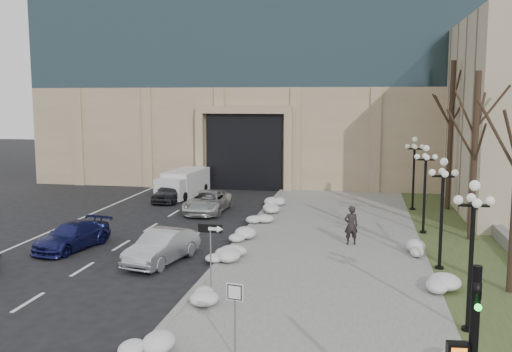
{
  "coord_description": "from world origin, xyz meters",
  "views": [
    {
      "loc": [
        4.94,
        -11.58,
        7.16
      ],
      "look_at": [
        0.08,
        14.8,
        3.5
      ],
      "focal_mm": 40.0,
      "sensor_mm": 36.0,
      "label": 1
    }
  ],
  "objects_px": {
    "car_d": "(208,202)",
    "lamppost_d": "(414,163)",
    "car_e": "(171,191)",
    "keep_sign": "(235,305)",
    "car_c": "(72,236)",
    "pedestrian": "(351,225)",
    "lamppost_a": "(472,236)",
    "car_b": "(162,247)",
    "box_truck": "(183,184)",
    "one_way_sign": "(214,237)",
    "lamppost_c": "(425,177)",
    "lamppost_b": "(442,199)"
  },
  "relations": [
    {
      "from": "box_truck",
      "to": "car_c",
      "type": "bearing_deg",
      "value": -87.13
    },
    {
      "from": "lamppost_c",
      "to": "keep_sign",
      "type": "bearing_deg",
      "value": -112.26
    },
    {
      "from": "car_e",
      "to": "pedestrian",
      "type": "xyz_separation_m",
      "value": [
        12.63,
        -10.17,
        0.36
      ]
    },
    {
      "from": "car_b",
      "to": "lamppost_c",
      "type": "distance_m",
      "value": 14.16
    },
    {
      "from": "car_e",
      "to": "one_way_sign",
      "type": "height_order",
      "value": "one_way_sign"
    },
    {
      "from": "car_e",
      "to": "keep_sign",
      "type": "height_order",
      "value": "keep_sign"
    },
    {
      "from": "lamppost_a",
      "to": "lamppost_d",
      "type": "distance_m",
      "value": 19.5
    },
    {
      "from": "box_truck",
      "to": "lamppost_c",
      "type": "relative_size",
      "value": 1.27
    },
    {
      "from": "pedestrian",
      "to": "box_truck",
      "type": "bearing_deg",
      "value": -61.96
    },
    {
      "from": "car_b",
      "to": "keep_sign",
      "type": "bearing_deg",
      "value": -46.9
    },
    {
      "from": "car_c",
      "to": "lamppost_d",
      "type": "xyz_separation_m",
      "value": [
        16.83,
        12.53,
        2.44
      ]
    },
    {
      "from": "car_c",
      "to": "lamppost_b",
      "type": "xyz_separation_m",
      "value": [
        16.83,
        -0.47,
        2.44
      ]
    },
    {
      "from": "car_c",
      "to": "car_d",
      "type": "relative_size",
      "value": 0.88
    },
    {
      "from": "car_c",
      "to": "lamppost_c",
      "type": "bearing_deg",
      "value": 32.09
    },
    {
      "from": "box_truck",
      "to": "car_d",
      "type": "bearing_deg",
      "value": -53.9
    },
    {
      "from": "car_d",
      "to": "one_way_sign",
      "type": "bearing_deg",
      "value": -73.37
    },
    {
      "from": "car_d",
      "to": "lamppost_d",
      "type": "relative_size",
      "value": 1.04
    },
    {
      "from": "pedestrian",
      "to": "lamppost_a",
      "type": "height_order",
      "value": "lamppost_a"
    },
    {
      "from": "car_b",
      "to": "lamppost_c",
      "type": "height_order",
      "value": "lamppost_c"
    },
    {
      "from": "one_way_sign",
      "to": "pedestrian",
      "type": "bearing_deg",
      "value": 60.06
    },
    {
      "from": "car_c",
      "to": "car_b",
      "type": "bearing_deg",
      "value": -3.23
    },
    {
      "from": "pedestrian",
      "to": "lamppost_c",
      "type": "height_order",
      "value": "lamppost_c"
    },
    {
      "from": "pedestrian",
      "to": "keep_sign",
      "type": "bearing_deg",
      "value": 60.69
    },
    {
      "from": "car_e",
      "to": "one_way_sign",
      "type": "distance_m",
      "value": 19.51
    },
    {
      "from": "lamppost_b",
      "to": "lamppost_d",
      "type": "bearing_deg",
      "value": 90.0
    },
    {
      "from": "car_e",
      "to": "box_truck",
      "type": "bearing_deg",
      "value": 86.46
    },
    {
      "from": "car_d",
      "to": "lamppost_b",
      "type": "bearing_deg",
      "value": -38.1
    },
    {
      "from": "car_c",
      "to": "keep_sign",
      "type": "bearing_deg",
      "value": -32.27
    },
    {
      "from": "car_d",
      "to": "car_e",
      "type": "bearing_deg",
      "value": 137.45
    },
    {
      "from": "keep_sign",
      "to": "lamppost_d",
      "type": "height_order",
      "value": "lamppost_d"
    },
    {
      "from": "car_d",
      "to": "box_truck",
      "type": "relative_size",
      "value": 0.82
    },
    {
      "from": "car_e",
      "to": "lamppost_a",
      "type": "relative_size",
      "value": 0.87
    },
    {
      "from": "pedestrian",
      "to": "lamppost_a",
      "type": "distance_m",
      "value": 10.68
    },
    {
      "from": "pedestrian",
      "to": "one_way_sign",
      "type": "relative_size",
      "value": 0.73
    },
    {
      "from": "box_truck",
      "to": "keep_sign",
      "type": "height_order",
      "value": "keep_sign"
    },
    {
      "from": "lamppost_a",
      "to": "car_e",
      "type": "bearing_deg",
      "value": 129.3
    },
    {
      "from": "keep_sign",
      "to": "lamppost_b",
      "type": "bearing_deg",
      "value": 65.75
    },
    {
      "from": "pedestrian",
      "to": "one_way_sign",
      "type": "bearing_deg",
      "value": 41.02
    },
    {
      "from": "car_d",
      "to": "car_c",
      "type": "bearing_deg",
      "value": -112.38
    },
    {
      "from": "lamppost_a",
      "to": "car_d",
      "type": "bearing_deg",
      "value": 127.49
    },
    {
      "from": "car_c",
      "to": "one_way_sign",
      "type": "relative_size",
      "value": 1.69
    },
    {
      "from": "box_truck",
      "to": "lamppost_d",
      "type": "relative_size",
      "value": 1.27
    },
    {
      "from": "box_truck",
      "to": "lamppost_d",
      "type": "bearing_deg",
      "value": -4.74
    },
    {
      "from": "car_d",
      "to": "lamppost_a",
      "type": "height_order",
      "value": "lamppost_a"
    },
    {
      "from": "car_b",
      "to": "keep_sign",
      "type": "distance_m",
      "value": 10.18
    },
    {
      "from": "car_e",
      "to": "keep_sign",
      "type": "distance_m",
      "value": 25.1
    },
    {
      "from": "pedestrian",
      "to": "lamppost_a",
      "type": "relative_size",
      "value": 0.4
    },
    {
      "from": "car_e",
      "to": "box_truck",
      "type": "relative_size",
      "value": 0.69
    },
    {
      "from": "car_b",
      "to": "car_c",
      "type": "bearing_deg",
      "value": 176.56
    },
    {
      "from": "car_e",
      "to": "one_way_sign",
      "type": "bearing_deg",
      "value": -65.64
    }
  ]
}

